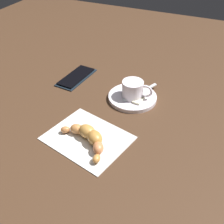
{
  "coord_description": "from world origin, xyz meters",
  "views": [
    {
      "loc": [
        -0.51,
        -0.24,
        0.46
      ],
      "look_at": [
        0.01,
        -0.01,
        0.02
      ],
      "focal_mm": 43.76,
      "sensor_mm": 36.0,
      "label": 1
    }
  ],
  "objects": [
    {
      "name": "napkin",
      "position": [
        -0.09,
        0.01,
        0.0
      ],
      "size": [
        0.19,
        0.22,
        0.0
      ],
      "primitive_type": "cube",
      "rotation": [
        0.0,
        0.0,
        -0.23
      ],
      "color": "silver",
      "rests_on": "ground"
    },
    {
      "name": "ground_plane",
      "position": [
        0.0,
        0.0,
        0.0
      ],
      "size": [
        1.8,
        1.8,
        0.0
      ],
      "primitive_type": "plane",
      "color": "#452D1C"
    },
    {
      "name": "cell_phone",
      "position": [
        0.15,
        0.18,
        0.0
      ],
      "size": [
        0.15,
        0.08,
        0.01
      ],
      "color": "#18232E",
      "rests_on": "ground"
    },
    {
      "name": "saucer",
      "position": [
        0.11,
        -0.03,
        0.01
      ],
      "size": [
        0.14,
        0.14,
        0.01
      ],
      "primitive_type": "cylinder",
      "color": "white",
      "rests_on": "ground"
    },
    {
      "name": "sugar_packet",
      "position": [
        0.1,
        -0.06,
        0.01
      ],
      "size": [
        0.06,
        0.03,
        0.01
      ],
      "primitive_type": "cube",
      "rotation": [
        0.0,
        0.0,
        6.2
      ],
      "color": "beige",
      "rests_on": "saucer"
    },
    {
      "name": "croissant",
      "position": [
        -0.1,
        -0.0,
        0.02
      ],
      "size": [
        0.1,
        0.14,
        0.03
      ],
      "color": "#CF8C44",
      "rests_on": "napkin"
    },
    {
      "name": "teaspoon",
      "position": [
        0.11,
        -0.04,
        0.01
      ],
      "size": [
        0.13,
        0.07,
        0.01
      ],
      "color": "silver",
      "rests_on": "saucer"
    },
    {
      "name": "espresso_cup",
      "position": [
        0.11,
        -0.03,
        0.04
      ],
      "size": [
        0.06,
        0.09,
        0.05
      ],
      "color": "white",
      "rests_on": "saucer"
    }
  ]
}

